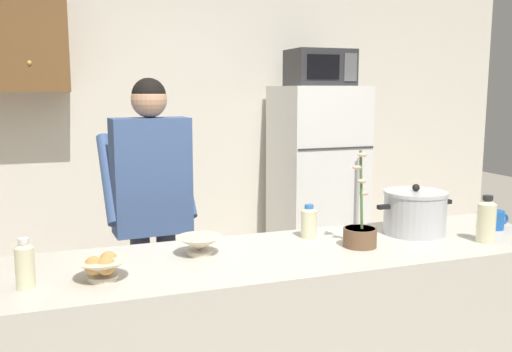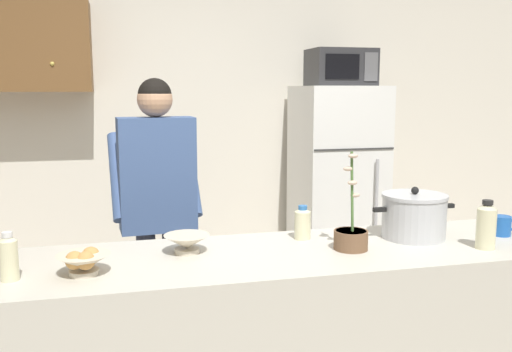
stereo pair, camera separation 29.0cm
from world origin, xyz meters
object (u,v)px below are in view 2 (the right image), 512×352
(microwave, at_px, (341,68))
(potted_orchid, at_px, (351,235))
(refrigerator, at_px, (337,190))
(coffee_mug, at_px, (502,226))
(person_near_pot, at_px, (157,189))
(bottle_near_edge, at_px, (486,225))
(empty_bowl, at_px, (187,243))
(bread_bowl, at_px, (84,262))
(cooking_pot, at_px, (414,216))
(bottle_far_corner, at_px, (303,223))
(bottle_mid_counter, at_px, (9,257))

(microwave, xyz_separation_m, potted_orchid, (-0.70, -1.86, -0.80))
(refrigerator, bearing_deg, coffee_mug, -86.74)
(person_near_pot, height_order, bottle_near_edge, person_near_pot)
(bottle_near_edge, bearing_deg, microwave, 86.66)
(person_near_pot, distance_m, empty_bowl, 0.86)
(bread_bowl, relative_size, bottle_near_edge, 0.94)
(refrigerator, relative_size, person_near_pot, 0.98)
(potted_orchid, bearing_deg, coffee_mug, 3.41)
(microwave, bearing_deg, coffee_mug, -86.70)
(cooking_pot, bearing_deg, refrigerator, 79.39)
(cooking_pot, relative_size, bread_bowl, 2.04)
(bread_bowl, height_order, potted_orchid, potted_orchid)
(person_near_pot, distance_m, bottle_far_corner, 0.98)
(coffee_mug, bearing_deg, bottle_mid_counter, -176.82)
(person_near_pot, height_order, bottle_far_corner, person_near_pot)
(bread_bowl, bearing_deg, empty_bowl, 25.00)
(cooking_pot, height_order, empty_bowl, cooking_pot)
(person_near_pot, bearing_deg, bottle_near_edge, -38.95)
(refrigerator, relative_size, potted_orchid, 3.80)
(empty_bowl, relative_size, bottle_mid_counter, 1.08)
(refrigerator, bearing_deg, person_near_pot, -148.13)
(person_near_pot, xyz_separation_m, coffee_mug, (1.58, -0.92, -0.09))
(microwave, xyz_separation_m, empty_bowl, (-1.41, -1.74, -0.82))
(person_near_pot, bearing_deg, bread_bowl, -108.45)
(bottle_near_edge, relative_size, bottle_mid_counter, 1.19)
(bread_bowl, xyz_separation_m, bottle_near_edge, (1.71, -0.06, 0.06))
(coffee_mug, height_order, empty_bowl, coffee_mug)
(bread_bowl, relative_size, empty_bowl, 1.04)
(refrigerator, distance_m, bottle_near_edge, 2.03)
(bottle_far_corner, xyz_separation_m, potted_orchid, (0.15, -0.22, -0.02))
(refrigerator, xyz_separation_m, potted_orchid, (-0.70, -1.88, 0.16))
(coffee_mug, xyz_separation_m, potted_orchid, (-0.80, -0.05, 0.02))
(microwave, bearing_deg, cooking_pot, -100.74)
(bottle_near_edge, height_order, bottle_mid_counter, bottle_near_edge)
(coffee_mug, bearing_deg, bread_bowl, -176.34)
(person_near_pot, relative_size, bottle_near_edge, 7.69)
(microwave, xyz_separation_m, cooking_pot, (-0.33, -1.75, -0.76))
(person_near_pot, xyz_separation_m, cooking_pot, (1.14, -0.85, -0.03))
(bottle_near_edge, distance_m, bottle_far_corner, 0.81)
(cooking_pot, distance_m, coffee_mug, 0.44)
(cooking_pot, relative_size, bottle_mid_counter, 2.27)
(bread_bowl, xyz_separation_m, bottle_far_corner, (0.97, 0.29, 0.03))
(empty_bowl, xyz_separation_m, potted_orchid, (0.71, -0.12, 0.02))
(cooking_pot, bearing_deg, microwave, 79.26)
(bottle_mid_counter, bearing_deg, bottle_near_edge, -1.67)
(person_near_pot, height_order, cooking_pot, person_near_pot)
(cooking_pot, bearing_deg, bread_bowl, -172.81)
(refrigerator, height_order, bread_bowl, refrigerator)
(bread_bowl, height_order, bottle_mid_counter, bottle_mid_counter)
(coffee_mug, relative_size, bottle_mid_counter, 0.71)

